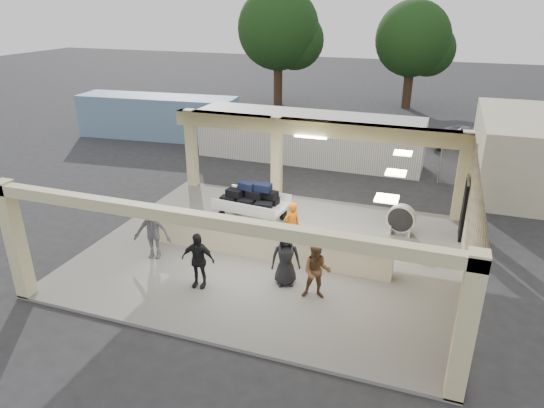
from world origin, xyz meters
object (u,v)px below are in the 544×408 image
at_px(baggage_counter, 268,244).
at_px(container_blue, 158,117).
at_px(drum_fan, 401,219).
at_px(passenger_d, 286,258).
at_px(baggage_handler, 292,226).
at_px(passenger_b, 198,260).
at_px(luggage_cart, 251,200).
at_px(container_white, 308,137).
at_px(car_white_a, 531,148).
at_px(passenger_c, 152,231).
at_px(car_dark, 468,141).
at_px(passenger_a, 317,271).

relative_size(baggage_counter, container_blue, 0.84).
height_order(baggage_counter, drum_fan, drum_fan).
bearing_deg(baggage_counter, passenger_d, -51.70).
distance_m(baggage_handler, passenger_d, 2.17).
distance_m(baggage_counter, passenger_b, 2.66).
bearing_deg(luggage_cart, baggage_handler, -33.35).
height_order(luggage_cart, container_white, container_white).
xyz_separation_m(luggage_cart, car_white_a, (10.98, 11.82, -0.12)).
bearing_deg(passenger_c, car_dark, 48.54).
bearing_deg(container_white, baggage_handler, -76.47).
relative_size(car_white_a, container_blue, 0.57).
bearing_deg(passenger_d, container_blue, 111.02).
relative_size(drum_fan, passenger_a, 0.67).
bearing_deg(container_blue, passenger_b, -59.82).
xyz_separation_m(luggage_cart, container_white, (-0.08, 8.19, 0.35)).
bearing_deg(baggage_counter, car_white_a, 56.73).
xyz_separation_m(luggage_cart, passenger_c, (-1.92, -3.78, 0.15)).
relative_size(car_dark, container_white, 0.33).
relative_size(drum_fan, passenger_d, 0.64).
distance_m(luggage_cart, passenger_b, 4.81).
relative_size(passenger_a, container_blue, 0.17).
distance_m(drum_fan, container_white, 9.35).
bearing_deg(luggage_cart, passenger_c, -111.11).
distance_m(passenger_a, passenger_b, 3.44).
xyz_separation_m(passenger_b, passenger_d, (2.36, 0.96, 0.02)).
height_order(passenger_d, car_white_a, passenger_d).
xyz_separation_m(baggage_counter, passenger_d, (1.04, -1.32, 0.39)).
bearing_deg(luggage_cart, drum_fan, 12.98).
bearing_deg(car_dark, baggage_counter, 168.62).
xyz_separation_m(baggage_counter, car_dark, (6.36, 15.21, 0.06)).
height_order(drum_fan, container_blue, container_blue).
xyz_separation_m(passenger_c, container_white, (1.84, 11.97, 0.20)).
bearing_deg(container_blue, drum_fan, -35.42).
xyz_separation_m(passenger_b, car_dark, (7.68, 17.49, -0.30)).
height_order(passenger_b, car_white_a, passenger_b).
height_order(passenger_b, passenger_d, passenger_d).
distance_m(luggage_cart, car_white_a, 16.13).
relative_size(passenger_d, car_white_a, 0.31).
distance_m(drum_fan, car_dark, 12.24).
bearing_deg(baggage_handler, drum_fan, 167.02).
relative_size(luggage_cart, container_blue, 0.28).
distance_m(drum_fan, passenger_a, 5.27).
xyz_separation_m(baggage_handler, car_white_a, (8.86, 13.55, -0.16)).
relative_size(baggage_handler, passenger_c, 0.89).
bearing_deg(drum_fan, passenger_a, -102.80).
xyz_separation_m(luggage_cart, baggage_handler, (2.12, -1.73, 0.04)).
bearing_deg(passenger_d, passenger_b, -179.80).
xyz_separation_m(baggage_counter, container_blue, (-11.64, 12.32, 0.68)).
bearing_deg(car_dark, car_white_a, -94.41).
relative_size(baggage_counter, baggage_handler, 4.79).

